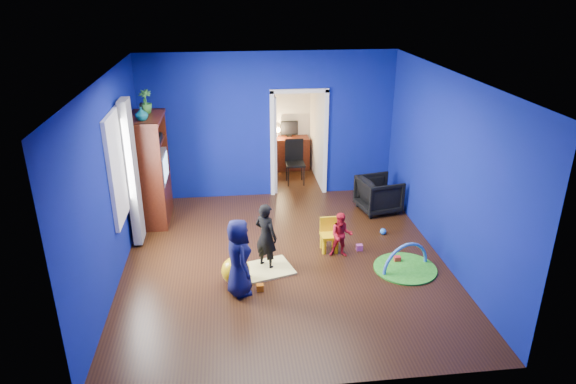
{
  "coord_description": "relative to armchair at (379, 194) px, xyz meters",
  "views": [
    {
      "loc": [
        -0.78,
        -7.07,
        4.14
      ],
      "look_at": [
        0.1,
        0.4,
        1.01
      ],
      "focal_mm": 32.0,
      "sensor_mm": 36.0,
      "label": 1
    }
  ],
  "objects": [
    {
      "name": "vase",
      "position": [
        -4.22,
        -0.18,
        1.74
      ],
      "size": [
        0.23,
        0.23,
        0.22
      ],
      "primitive_type": "imported",
      "rotation": [
        0.0,
        0.0,
        -0.1
      ],
      "color": "#0D6B6D",
      "rests_on": "tv_armoire"
    },
    {
      "name": "toy_arch",
      "position": [
        -0.18,
        -2.16,
        -0.32
      ],
      "size": [
        0.82,
        0.35,
        0.86
      ],
      "primitive_type": "torus",
      "rotation": [
        1.57,
        0.0,
        0.36
      ],
      "color": "#3F8CD8",
      "rests_on": "floor"
    },
    {
      "name": "wall_back",
      "position": [
        -2.0,
        1.07,
        1.11
      ],
      "size": [
        5.0,
        0.02,
        2.9
      ],
      "primitive_type": "cube",
      "color": "navy",
      "rests_on": "floor"
    },
    {
      "name": "yellow_blanket",
      "position": [
        -2.3,
        -1.94,
        -0.32
      ],
      "size": [
        0.89,
        0.78,
        0.03
      ],
      "primitive_type": "cube",
      "rotation": [
        0.0,
        0.0,
        0.28
      ],
      "color": "#F2E07A",
      "rests_on": "floor"
    },
    {
      "name": "hopper_ball",
      "position": [
        -2.79,
        -2.25,
        -0.13
      ],
      "size": [
        0.42,
        0.42,
        0.42
      ],
      "primitive_type": "sphere",
      "color": "yellow",
      "rests_on": "floor"
    },
    {
      "name": "kid_chair",
      "position": [
        -1.24,
        -1.44,
        -0.09
      ],
      "size": [
        0.29,
        0.29,
        0.5
      ],
      "primitive_type": "cube",
      "rotation": [
        0.0,
        0.0,
        0.04
      ],
      "color": "yellow",
      "rests_on": "floor"
    },
    {
      "name": "desk_monitor",
      "position": [
        -1.4,
        2.7,
        0.61
      ],
      "size": [
        0.4,
        0.05,
        0.32
      ],
      "primitive_type": "cube",
      "color": "black",
      "rests_on": "study_desk"
    },
    {
      "name": "toy_2",
      "position": [
        -2.45,
        -2.5,
        -0.29
      ],
      "size": [
        0.1,
        0.08,
        0.1
      ],
      "primitive_type": "cube",
      "color": "orange",
      "rests_on": "floor"
    },
    {
      "name": "folding_chair",
      "position": [
        -1.4,
        1.62,
        0.12
      ],
      "size": [
        0.4,
        0.4,
        0.92
      ],
      "primitive_type": "cube",
      "color": "black",
      "rests_on": "floor"
    },
    {
      "name": "wall_left",
      "position": [
        -4.5,
        -1.68,
        1.11
      ],
      "size": [
        0.02,
        5.5,
        2.9
      ],
      "primitive_type": "cube",
      "color": "navy",
      "rests_on": "floor"
    },
    {
      "name": "window_left",
      "position": [
        -4.49,
        -1.33,
        1.21
      ],
      "size": [
        0.03,
        0.95,
        1.55
      ],
      "primitive_type": "cube",
      "color": "white",
      "rests_on": "wall_left"
    },
    {
      "name": "book_shelf",
      "position": [
        -1.4,
        2.69,
        1.68
      ],
      "size": [
        0.88,
        0.24,
        0.04
      ],
      "primitive_type": "cube",
      "color": "white",
      "rests_on": "study_desk"
    },
    {
      "name": "doorway",
      "position": [
        -1.4,
        1.07,
        0.71
      ],
      "size": [
        1.16,
        0.1,
        2.1
      ],
      "primitive_type": "cube",
      "color": "white",
      "rests_on": "floor"
    },
    {
      "name": "floor",
      "position": [
        -2.0,
        -1.68,
        -0.34
      ],
      "size": [
        5.0,
        5.5,
        0.01
      ],
      "primitive_type": "cube",
      "color": "black",
      "rests_on": "ground"
    },
    {
      "name": "toy_1",
      "position": [
        -0.19,
        -0.98,
        -0.28
      ],
      "size": [
        0.11,
        0.11,
        0.11
      ],
      "primitive_type": "sphere",
      "color": "blue",
      "rests_on": "floor"
    },
    {
      "name": "curtain",
      "position": [
        -4.37,
        -0.78,
        0.91
      ],
      "size": [
        0.14,
        0.42,
        2.4
      ],
      "primitive_type": "cube",
      "color": "slate",
      "rests_on": "floor"
    },
    {
      "name": "wall_front",
      "position": [
        -2.0,
        -4.43,
        1.11
      ],
      "size": [
        5.0,
        0.02,
        2.9
      ],
      "primitive_type": "cube",
      "color": "navy",
      "rests_on": "floor"
    },
    {
      "name": "study_desk",
      "position": [
        -1.4,
        2.58,
        0.04
      ],
      "size": [
        0.88,
        0.44,
        0.75
      ],
      "primitive_type": "cube",
      "color": "#3D140A",
      "rests_on": "floor"
    },
    {
      "name": "play_mat",
      "position": [
        -0.18,
        -2.16,
        -0.32
      ],
      "size": [
        0.96,
        0.96,
        0.03
      ],
      "primitive_type": "cylinder",
      "color": "green",
      "rests_on": "floor"
    },
    {
      "name": "child_navy",
      "position": [
        -2.74,
        -2.5,
        0.23
      ],
      "size": [
        0.48,
        0.62,
        1.14
      ],
      "primitive_type": "imported",
      "rotation": [
        0.0,
        0.0,
        1.8
      ],
      "color": "#0F1637",
      "rests_on": "floor"
    },
    {
      "name": "toy_0",
      "position": [
        -0.24,
        -1.94,
        -0.29
      ],
      "size": [
        0.1,
        0.08,
        0.1
      ],
      "primitive_type": "cube",
      "color": "red",
      "rests_on": "floor"
    },
    {
      "name": "child_black",
      "position": [
        -2.3,
        -1.84,
        0.2
      ],
      "size": [
        0.46,
        0.45,
        1.06
      ],
      "primitive_type": "imported",
      "rotation": [
        0.0,
        0.0,
        2.4
      ],
      "color": "black",
      "rests_on": "floor"
    },
    {
      "name": "desk_lamp",
      "position": [
        -1.68,
        2.64,
        0.59
      ],
      "size": [
        0.14,
        0.14,
        0.14
      ],
      "primitive_type": "sphere",
      "color": "#FFD88C",
      "rests_on": "study_desk"
    },
    {
      "name": "ceiling",
      "position": [
        -2.0,
        -1.68,
        2.56
      ],
      "size": [
        5.0,
        5.5,
        0.01
      ],
      "primitive_type": "cube",
      "color": "white",
      "rests_on": "wall_back"
    },
    {
      "name": "armchair",
      "position": [
        0.0,
        0.0,
        0.0
      ],
      "size": [
        0.87,
        0.85,
        0.67
      ],
      "primitive_type": "imported",
      "rotation": [
        0.0,
        0.0,
        1.77
      ],
      "color": "black",
      "rests_on": "floor"
    },
    {
      "name": "toy_4",
      "position": [
        -0.74,
        -1.5,
        -0.29
      ],
      "size": [
        0.1,
        0.08,
        0.1
      ],
      "primitive_type": "cube",
      "color": "#BD4791",
      "rests_on": "floor"
    },
    {
      "name": "alcove",
      "position": [
        -1.4,
        1.94,
        0.91
      ],
      "size": [
        1.0,
        1.75,
        2.5
      ],
      "primitive_type": null,
      "color": "silver",
      "rests_on": "floor"
    },
    {
      "name": "crt_tv",
      "position": [
        -4.18,
        0.12,
        0.68
      ],
      "size": [
        0.46,
        0.7,
        0.54
      ],
      "primitive_type": "cube",
      "color": "silver",
      "rests_on": "tv_armoire"
    },
    {
      "name": "toy_3",
      "position": [
        -1.25,
        -0.95,
        -0.28
      ],
      "size": [
        0.11,
        0.11,
        0.11
      ],
      "primitive_type": "sphere",
      "color": "green",
      "rests_on": "floor"
    },
    {
      "name": "wall_right",
      "position": [
        0.5,
        -1.68,
        1.11
      ],
      "size": [
        0.02,
        5.5,
        2.9
      ],
      "primitive_type": "cube",
      "color": "navy",
      "rests_on": "floor"
    },
    {
      "name": "toddler_red",
      "position": [
        -1.09,
        -1.64,
        0.04
      ],
      "size": [
        0.4,
        0.33,
        0.75
      ],
      "primitive_type": "imported",
      "rotation": [
        0.0,
        0.0,
        -0.15
      ],
      "color": "#AE121D",
      "rests_on": "floor"
    },
    {
      "name": "potted_plant",
      "position": [
        -4.22,
        0.34,
        1.83
      ],
      "size": [
        0.23,
        0.23,
        0.41
      ],
      "primitive_type": "imported",
      "rotation": [
        0.0,
        0.0,
        -0.03
      ],
      "color": "#388B32",
      "rests_on": "tv_armoire"
    },
    {
      "name": "tv_armoire",
      "position": [
        -4.22,
        0.12,
        0.64
      ],
      "size": [
        0.58,
        1.14,
        1.96
      ],
      "primitive_type": "cube",
      "color": "#3B1009",
      "rests_on": "floor"
    }
  ]
}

